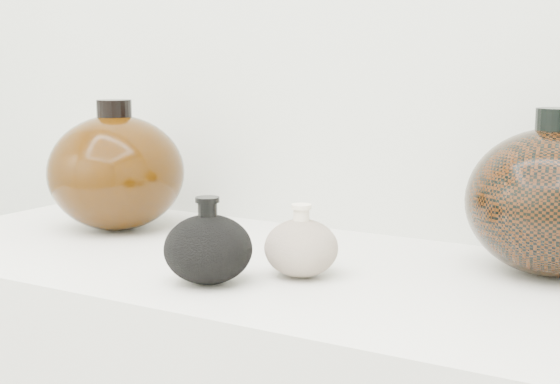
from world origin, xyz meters
The scene contains 4 objects.
black_gourd_vase centered at (0.00, 0.82, 0.95)m, with size 0.13×0.13×0.11m.
cream_gourd_vase centered at (0.09, 0.91, 0.94)m, with size 0.13×0.13×0.10m.
left_round_pot centered at (-0.33, 1.01, 1.00)m, with size 0.25×0.25×0.22m.
right_round_pot centered at (0.37, 1.09, 1.00)m, with size 0.26×0.26×0.22m.
Camera 1 is at (0.57, 0.03, 1.18)m, focal length 50.00 mm.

